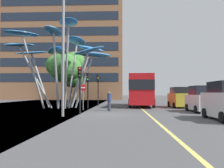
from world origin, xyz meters
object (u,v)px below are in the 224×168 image
object	(u,v)px
red_bus	(142,89)
traffic_light_island_mid	(98,83)
traffic_light_kerb_far	(88,83)
no_entry_sign	(83,93)
car_parked_far	(180,98)
street_lamp	(69,35)
car_parked_mid	(202,100)
leaf_sculpture	(63,49)
pedestrian	(109,101)
traffic_light_kerb_near	(80,80)

from	to	relation	value
red_bus	traffic_light_island_mid	world-z (taller)	red_bus
traffic_light_kerb_far	traffic_light_island_mid	bearing A→B (deg)	84.21
red_bus	traffic_light_island_mid	bearing A→B (deg)	-177.60
traffic_light_island_mid	no_entry_sign	xyz separation A→B (m)	(-0.74, -6.13, -1.09)
car_parked_far	street_lamp	bearing A→B (deg)	-133.02
traffic_light_island_mid	street_lamp	size ratio (longest dim) A/B	0.43
car_parked_mid	car_parked_far	bearing A→B (deg)	94.10
leaf_sculpture	traffic_light_kerb_far	bearing A→B (deg)	-32.87
traffic_light_island_mid	pedestrian	bearing A→B (deg)	-76.64
traffic_light_kerb_near	leaf_sculpture	bearing A→B (deg)	112.40
leaf_sculpture	traffic_light_kerb_near	size ratio (longest dim) A/B	3.31
traffic_light_kerb_near	car_parked_mid	bearing A→B (deg)	15.87
street_lamp	pedestrian	xyz separation A→B (m)	(2.41, 5.12, -4.57)
pedestrian	traffic_light_island_mid	bearing A→B (deg)	103.36
street_lamp	car_parked_far	bearing A→B (deg)	46.98
traffic_light_kerb_far	street_lamp	world-z (taller)	street_lamp
traffic_light_kerb_near	red_bus	bearing A→B (deg)	64.31
red_bus	traffic_light_kerb_far	xyz separation A→B (m)	(-5.58, -5.09, 0.51)
car_parked_mid	pedestrian	world-z (taller)	car_parked_mid
car_parked_mid	street_lamp	size ratio (longest dim) A/B	0.49
traffic_light_kerb_near	traffic_light_kerb_far	world-z (taller)	traffic_light_kerb_far
traffic_light_island_mid	no_entry_sign	distance (m)	6.27
red_bus	traffic_light_kerb_near	xyz separation A→B (m)	(-5.30, -11.03, 0.46)
leaf_sculpture	car_parked_mid	bearing A→B (deg)	-21.78
traffic_light_island_mid	red_bus	bearing A→B (deg)	2.40
traffic_light_island_mid	traffic_light_kerb_far	bearing A→B (deg)	-95.79
leaf_sculpture	no_entry_sign	bearing A→B (deg)	-49.38
traffic_light_kerb_near	traffic_light_island_mid	size ratio (longest dim) A/B	0.94
traffic_light_kerb_near	pedestrian	world-z (taller)	traffic_light_kerb_near
traffic_light_island_mid	car_parked_far	distance (m)	9.29
car_parked_mid	red_bus	bearing A→B (deg)	117.30
traffic_light_kerb_far	traffic_light_island_mid	world-z (taller)	traffic_light_island_mid
red_bus	no_entry_sign	size ratio (longest dim) A/B	4.32
no_entry_sign	car_parked_far	bearing A→B (deg)	23.17
car_parked_far	no_entry_sign	world-z (taller)	no_entry_sign
car_parked_far	street_lamp	world-z (taller)	street_lamp
traffic_light_island_mid	pedestrian	distance (m)	7.61
red_bus	pedestrian	size ratio (longest dim) A/B	6.01
leaf_sculpture	car_parked_mid	distance (m)	14.73
traffic_light_kerb_far	street_lamp	size ratio (longest dim) A/B	0.41
traffic_light_kerb_far	red_bus	bearing A→B (deg)	42.38
traffic_light_kerb_near	car_parked_mid	xyz separation A→B (m)	(9.59, 2.73, -1.49)
leaf_sculpture	street_lamp	xyz separation A→B (m)	(2.75, -9.34, -0.72)
traffic_light_kerb_far	pedestrian	bearing A→B (deg)	-46.38
traffic_light_kerb_near	no_entry_sign	bearing A→B (deg)	96.35
leaf_sculpture	traffic_light_kerb_far	size ratio (longest dim) A/B	3.24
traffic_light_kerb_near	traffic_light_kerb_far	xyz separation A→B (m)	(-0.28, 5.94, 0.05)
traffic_light_kerb_far	street_lamp	distance (m)	7.97
red_bus	pedestrian	distance (m)	8.22
street_lamp	no_entry_sign	xyz separation A→B (m)	(-0.04, 6.18, -3.85)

